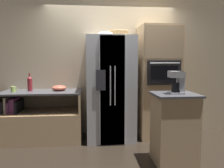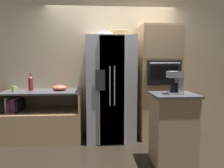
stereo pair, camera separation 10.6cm
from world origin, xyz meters
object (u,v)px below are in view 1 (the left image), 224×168
object	(u,v)px
bottle_tall	(30,83)
refrigerator	(110,89)
wall_oven	(158,82)
coffee_maker	(178,81)
fruit_bowl	(105,34)
wicker_basket	(119,33)
mixing_bowl	(59,88)
mug	(13,89)

from	to	relation	value
bottle_tall	refrigerator	bearing A→B (deg)	-3.28
wall_oven	coffee_maker	xyz separation A→B (m)	(-0.09, -1.15, 0.12)
fruit_bowl	bottle_tall	bearing A→B (deg)	173.68
wicker_basket	refrigerator	bearing A→B (deg)	-162.23
wall_oven	coffee_maker	bearing A→B (deg)	-94.50
wicker_basket	coffee_maker	xyz separation A→B (m)	(0.66, -1.15, -0.77)
bottle_tall	fruit_bowl	bearing A→B (deg)	-6.32
wicker_basket	coffee_maker	size ratio (longest dim) A/B	1.12
bottle_tall	mixing_bowl	world-z (taller)	bottle_tall
fruit_bowl	bottle_tall	world-z (taller)	fruit_bowl
fruit_bowl	refrigerator	bearing A→B (deg)	35.66
mixing_bowl	bottle_tall	bearing A→B (deg)	-178.34
wall_oven	mixing_bowl	world-z (taller)	wall_oven
fruit_bowl	mixing_bowl	size ratio (longest dim) A/B	1.01
wall_oven	fruit_bowl	distance (m)	1.33
wicker_basket	bottle_tall	distance (m)	1.85
bottle_tall	coffee_maker	distance (m)	2.56
refrigerator	wicker_basket	xyz separation A→B (m)	(0.16, 0.05, 1.00)
bottle_tall	wicker_basket	bearing A→B (deg)	-1.09
wicker_basket	mixing_bowl	world-z (taller)	wicker_basket
mug	mixing_bowl	size ratio (longest dim) A/B	0.44
refrigerator	mug	xyz separation A→B (m)	(-1.71, -0.03, 0.01)
mixing_bowl	coffee_maker	bearing A→B (deg)	-34.32
wicker_basket	bottle_tall	size ratio (longest dim) A/B	1.10
bottle_tall	coffee_maker	bearing A→B (deg)	-27.54
mug	coffee_maker	size ratio (longest dim) A/B	0.37
refrigerator	bottle_tall	xyz separation A→B (m)	(-1.45, 0.08, 0.10)
refrigerator	bottle_tall	size ratio (longest dim) A/B	5.93
wicker_basket	fruit_bowl	xyz separation A→B (m)	(-0.26, -0.12, -0.02)
fruit_bowl	mug	world-z (taller)	fruit_bowl
mug	coffee_maker	bearing A→B (deg)	-23.05
bottle_tall	mixing_bowl	size ratio (longest dim) A/B	1.20
refrigerator	wicker_basket	bearing A→B (deg)	17.77
coffee_maker	wicker_basket	bearing A→B (deg)	119.60
wicker_basket	bottle_tall	world-z (taller)	wicker_basket
coffee_maker	mug	bearing A→B (deg)	156.95
refrigerator	mug	size ratio (longest dim) A/B	16.25
wall_oven	mixing_bowl	bearing A→B (deg)	178.50
wall_oven	wicker_basket	world-z (taller)	wall_oven
bottle_tall	mixing_bowl	bearing A→B (deg)	1.66
mug	bottle_tall	bearing A→B (deg)	23.18
wall_oven	mug	xyz separation A→B (m)	(-2.62, -0.08, -0.09)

